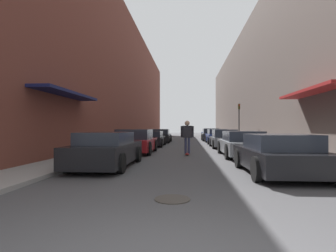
% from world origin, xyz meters
% --- Properties ---
extents(ground, '(110.65, 110.65, 0.00)m').
position_xyz_m(ground, '(0.00, 20.12, 0.00)').
color(ground, '#424244').
extents(curb_strip_left, '(1.80, 50.29, 0.12)m').
position_xyz_m(curb_strip_left, '(-4.69, 25.15, 0.06)').
color(curb_strip_left, gray).
rests_on(curb_strip_left, ground).
extents(curb_strip_right, '(1.80, 50.29, 0.12)m').
position_xyz_m(curb_strip_right, '(4.69, 25.15, 0.06)').
color(curb_strip_right, gray).
rests_on(curb_strip_right, ground).
extents(building_row_left, '(4.90, 50.29, 12.73)m').
position_xyz_m(building_row_left, '(-7.58, 25.14, 6.37)').
color(building_row_left, brown).
rests_on(building_row_left, ground).
extents(building_row_right, '(4.90, 50.29, 11.37)m').
position_xyz_m(building_row_right, '(7.58, 25.14, 5.68)').
color(building_row_right, '#564C47').
rests_on(building_row_right, ground).
extents(parked_car_left_0, '(1.88, 4.49, 1.25)m').
position_xyz_m(parked_car_left_0, '(-2.79, 6.92, 0.61)').
color(parked_car_left_0, black).
rests_on(parked_car_left_0, ground).
extents(parked_car_left_1, '(2.08, 3.97, 1.33)m').
position_xyz_m(parked_car_left_1, '(-2.81, 12.01, 0.64)').
color(parked_car_left_1, maroon).
rests_on(parked_car_left_1, ground).
extents(parked_car_left_2, '(2.04, 4.37, 1.16)m').
position_xyz_m(parked_car_left_2, '(-2.75, 17.76, 0.58)').
color(parked_car_left_2, black).
rests_on(parked_car_left_2, ground).
extents(parked_car_left_3, '(2.08, 4.22, 1.29)m').
position_xyz_m(parked_car_left_3, '(-2.62, 23.08, 0.63)').
color(parked_car_left_3, black).
rests_on(parked_car_left_3, ground).
extents(parked_car_right_0, '(2.06, 4.00, 1.21)m').
position_xyz_m(parked_car_right_0, '(2.83, 5.80, 0.60)').
color(parked_car_right_0, black).
rests_on(parked_car_right_0, ground).
extents(parked_car_right_1, '(1.99, 4.65, 1.25)m').
position_xyz_m(parked_car_right_1, '(2.76, 10.86, 0.61)').
color(parked_car_right_1, gray).
rests_on(parked_car_right_1, ground).
extents(parked_car_right_2, '(1.86, 3.98, 1.30)m').
position_xyz_m(parked_car_right_2, '(2.66, 16.55, 0.62)').
color(parked_car_right_2, '#515459').
rests_on(parked_car_right_2, ground).
extents(parked_car_right_3, '(1.85, 4.41, 1.31)m').
position_xyz_m(parked_car_right_3, '(2.69, 21.59, 0.64)').
color(parked_car_right_3, navy).
rests_on(parked_car_right_3, ground).
extents(parked_car_right_4, '(2.01, 4.02, 1.35)m').
position_xyz_m(parked_car_right_4, '(2.63, 26.84, 0.65)').
color(parked_car_right_4, '#232326').
rests_on(parked_car_right_4, ground).
extents(parked_car_right_5, '(1.98, 4.02, 1.29)m').
position_xyz_m(parked_car_right_5, '(2.86, 31.64, 0.64)').
color(parked_car_right_5, navy).
rests_on(parked_car_right_5, ground).
extents(skateboarder, '(0.68, 0.78, 1.78)m').
position_xyz_m(skateboarder, '(0.07, 11.38, 1.10)').
color(skateboarder, '#B2231E').
rests_on(skateboarder, ground).
extents(manhole_cover, '(0.70, 0.70, 0.02)m').
position_xyz_m(manhole_cover, '(-0.19, 2.80, 0.01)').
color(manhole_cover, '#332D28').
rests_on(manhole_cover, ground).
extents(traffic_light, '(0.16, 0.22, 3.33)m').
position_xyz_m(traffic_light, '(4.41, 20.17, 2.19)').
color(traffic_light, '#2D2D2D').
rests_on(traffic_light, curb_strip_right).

